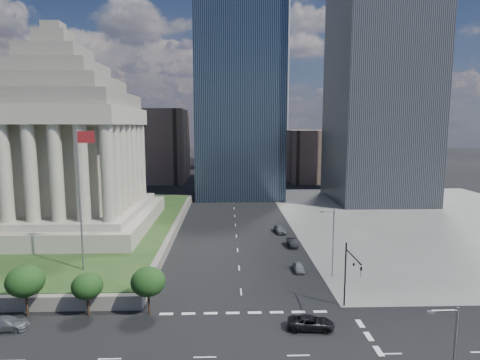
{
  "coord_description": "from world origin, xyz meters",
  "views": [
    {
      "loc": [
        -1.77,
        -30.67,
        21.99
      ],
      "look_at": [
        -0.33,
        14.3,
        15.81
      ],
      "focal_mm": 30.0,
      "sensor_mm": 36.0,
      "label": 1
    }
  ],
  "objects_px": {
    "street_lamp_north": "(332,239)",
    "pickup_truck": "(311,323)",
    "parked_sedan_far": "(280,229)",
    "parked_sedan_mid": "(292,243)",
    "flagpole": "(81,191)",
    "parked_sedan_near": "(299,267)",
    "traffic_signal_ne": "(350,270)",
    "suv_grey": "(5,323)",
    "war_memorial": "(59,128)"
  },
  "relations": [
    {
      "from": "street_lamp_north",
      "to": "pickup_truck",
      "type": "relative_size",
      "value": 1.98
    },
    {
      "from": "street_lamp_north",
      "to": "parked_sedan_far",
      "type": "relative_size",
      "value": 2.17
    },
    {
      "from": "parked_sedan_mid",
      "to": "flagpole",
      "type": "bearing_deg",
      "value": -155.24
    },
    {
      "from": "parked_sedan_near",
      "to": "traffic_signal_ne",
      "type": "bearing_deg",
      "value": -74.86
    },
    {
      "from": "pickup_truck",
      "to": "parked_sedan_far",
      "type": "height_order",
      "value": "parked_sedan_far"
    },
    {
      "from": "parked_sedan_near",
      "to": "parked_sedan_mid",
      "type": "height_order",
      "value": "parked_sedan_mid"
    },
    {
      "from": "suv_grey",
      "to": "parked_sedan_mid",
      "type": "bearing_deg",
      "value": -51.78
    },
    {
      "from": "war_memorial",
      "to": "suv_grey",
      "type": "distance_m",
      "value": 43.2
    },
    {
      "from": "parked_sedan_mid",
      "to": "parked_sedan_near",
      "type": "bearing_deg",
      "value": -96.52
    },
    {
      "from": "traffic_signal_ne",
      "to": "pickup_truck",
      "type": "relative_size",
      "value": 1.58
    },
    {
      "from": "war_memorial",
      "to": "suv_grey",
      "type": "bearing_deg",
      "value": -77.69
    },
    {
      "from": "street_lamp_north",
      "to": "parked_sedan_near",
      "type": "bearing_deg",
      "value": 151.52
    },
    {
      "from": "traffic_signal_ne",
      "to": "parked_sedan_far",
      "type": "height_order",
      "value": "traffic_signal_ne"
    },
    {
      "from": "pickup_truck",
      "to": "parked_sedan_far",
      "type": "xyz_separation_m",
      "value": [
        1.74,
        39.24,
        0.08
      ]
    },
    {
      "from": "parked_sedan_near",
      "to": "parked_sedan_mid",
      "type": "distance_m",
      "value": 12.56
    },
    {
      "from": "traffic_signal_ne",
      "to": "parked_sedan_near",
      "type": "relative_size",
      "value": 2.17
    },
    {
      "from": "parked_sedan_far",
      "to": "parked_sedan_near",
      "type": "bearing_deg",
      "value": -95.85
    },
    {
      "from": "street_lamp_north",
      "to": "parked_sedan_far",
      "type": "xyz_separation_m",
      "value": [
        -4.33,
        24.24,
        -4.88
      ]
    },
    {
      "from": "pickup_truck",
      "to": "parked_sedan_far",
      "type": "distance_m",
      "value": 39.28
    },
    {
      "from": "traffic_signal_ne",
      "to": "war_memorial",
      "type": "bearing_deg",
      "value": 143.58
    },
    {
      "from": "street_lamp_north",
      "to": "parked_sedan_near",
      "type": "xyz_separation_m",
      "value": [
        -4.33,
        2.35,
        -5.04
      ]
    },
    {
      "from": "traffic_signal_ne",
      "to": "suv_grey",
      "type": "distance_m",
      "value": 38.77
    },
    {
      "from": "parked_sedan_near",
      "to": "parked_sedan_mid",
      "type": "relative_size",
      "value": 0.88
    },
    {
      "from": "flagpole",
      "to": "parked_sedan_far",
      "type": "relative_size",
      "value": 4.34
    },
    {
      "from": "pickup_truck",
      "to": "war_memorial",
      "type": "bearing_deg",
      "value": 51.81
    },
    {
      "from": "war_memorial",
      "to": "parked_sedan_far",
      "type": "bearing_deg",
      "value": 1.65
    },
    {
      "from": "flagpole",
      "to": "traffic_signal_ne",
      "type": "xyz_separation_m",
      "value": [
        34.33,
        -10.3,
        -7.86
      ]
    },
    {
      "from": "parked_sedan_mid",
      "to": "parked_sedan_far",
      "type": "height_order",
      "value": "parked_sedan_far"
    },
    {
      "from": "war_memorial",
      "to": "suv_grey",
      "type": "xyz_separation_m",
      "value": [
        8.09,
        -37.06,
        -20.68
      ]
    },
    {
      "from": "war_memorial",
      "to": "traffic_signal_ne",
      "type": "xyz_separation_m",
      "value": [
        46.5,
        -34.3,
        -16.15
      ]
    },
    {
      "from": "flagpole",
      "to": "traffic_signal_ne",
      "type": "height_order",
      "value": "flagpole"
    },
    {
      "from": "pickup_truck",
      "to": "parked_sedan_far",
      "type": "relative_size",
      "value": 1.09
    },
    {
      "from": "traffic_signal_ne",
      "to": "street_lamp_north",
      "type": "height_order",
      "value": "street_lamp_north"
    },
    {
      "from": "flagpole",
      "to": "suv_grey",
      "type": "xyz_separation_m",
      "value": [
        -4.08,
        -13.06,
        -12.39
      ]
    },
    {
      "from": "suv_grey",
      "to": "traffic_signal_ne",
      "type": "bearing_deg",
      "value": -86.48
    },
    {
      "from": "war_memorial",
      "to": "parked_sedan_near",
      "type": "bearing_deg",
      "value": -25.65
    },
    {
      "from": "flagpole",
      "to": "suv_grey",
      "type": "relative_size",
      "value": 4.03
    },
    {
      "from": "flagpole",
      "to": "street_lamp_north",
      "type": "xyz_separation_m",
      "value": [
        35.16,
        1.0,
        -7.45
      ]
    },
    {
      "from": "traffic_signal_ne",
      "to": "parked_sedan_near",
      "type": "bearing_deg",
      "value": 104.38
    },
    {
      "from": "suv_grey",
      "to": "parked_sedan_near",
      "type": "bearing_deg",
      "value": -65.41
    },
    {
      "from": "suv_grey",
      "to": "parked_sedan_mid",
      "type": "height_order",
      "value": "suv_grey"
    },
    {
      "from": "war_memorial",
      "to": "traffic_signal_ne",
      "type": "distance_m",
      "value": 60.0
    },
    {
      "from": "suv_grey",
      "to": "pickup_truck",
      "type": "bearing_deg",
      "value": -92.21
    },
    {
      "from": "parked_sedan_near",
      "to": "parked_sedan_far",
      "type": "height_order",
      "value": "parked_sedan_far"
    },
    {
      "from": "flagpole",
      "to": "pickup_truck",
      "type": "xyz_separation_m",
      "value": [
        29.09,
        -14.0,
        -12.41
      ]
    },
    {
      "from": "pickup_truck",
      "to": "parked_sedan_mid",
      "type": "bearing_deg",
      "value": -0.9
    },
    {
      "from": "parked_sedan_mid",
      "to": "suv_grey",
      "type": "bearing_deg",
      "value": -142.89
    },
    {
      "from": "parked_sedan_far",
      "to": "pickup_truck",
      "type": "bearing_deg",
      "value": -98.39
    },
    {
      "from": "war_memorial",
      "to": "street_lamp_north",
      "type": "height_order",
      "value": "war_memorial"
    },
    {
      "from": "suv_grey",
      "to": "parked_sedan_near",
      "type": "xyz_separation_m",
      "value": [
        34.91,
        16.41,
        -0.09
      ]
    }
  ]
}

